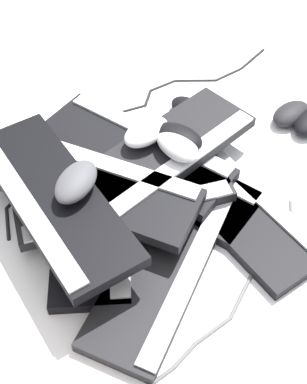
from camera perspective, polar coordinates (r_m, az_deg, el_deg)
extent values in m
plane|color=white|center=(1.13, 1.88, -1.53)|extent=(3.20, 3.20, 0.00)
cube|color=black|center=(1.11, -6.65, -2.24)|extent=(0.17, 0.45, 0.02)
cube|color=silver|center=(1.09, -3.77, -1.62)|extent=(0.06, 0.42, 0.01)
cube|color=black|center=(1.03, 1.06, -7.59)|extent=(0.35, 0.46, 0.02)
cube|color=silver|center=(1.00, 4.06, -8.19)|extent=(0.24, 0.38, 0.01)
cube|color=black|center=(1.13, 8.08, -1.19)|extent=(0.34, 0.46, 0.02)
cube|color=#B2B5BA|center=(1.14, 10.30, 0.55)|extent=(0.23, 0.38, 0.01)
cube|color=black|center=(1.16, 0.67, 1.68)|extent=(0.43, 0.41, 0.02)
cube|color=silver|center=(1.19, 2.26, 3.80)|extent=(0.33, 0.31, 0.01)
cube|color=black|center=(1.09, -3.29, -0.24)|extent=(0.46, 0.23, 0.02)
cube|color=#B2B5BA|center=(1.05, -2.55, -1.95)|extent=(0.42, 0.11, 0.01)
cube|color=black|center=(1.17, -2.00, 4.28)|extent=(0.43, 0.40, 0.02)
cube|color=silver|center=(1.20, -0.40, 6.36)|extent=(0.34, 0.30, 0.01)
cube|color=black|center=(1.13, 0.86, 4.14)|extent=(0.44, 0.39, 0.02)
cube|color=silver|center=(1.09, 2.94, 3.18)|extent=(0.35, 0.29, 0.01)
cube|color=black|center=(1.07, -6.77, 0.60)|extent=(0.46, 0.35, 0.02)
cube|color=silver|center=(1.09, -5.46, 3.16)|extent=(0.38, 0.24, 0.01)
cube|color=black|center=(1.02, -10.52, -0.55)|extent=(0.33, 0.46, 0.02)
cube|color=#B2B5BA|center=(1.00, -13.49, -1.34)|extent=(0.22, 0.39, 0.01)
ellipsoid|color=black|center=(1.11, 2.62, 5.91)|extent=(0.13, 0.12, 0.04)
ellipsoid|color=black|center=(1.31, 3.86, 8.73)|extent=(0.12, 0.13, 0.04)
ellipsoid|color=silver|center=(1.12, -0.78, 6.43)|extent=(0.13, 0.12, 0.04)
ellipsoid|color=black|center=(1.34, 14.47, 8.10)|extent=(0.13, 0.12, 0.04)
ellipsoid|color=#B7B7BC|center=(1.09, 2.55, 5.01)|extent=(0.11, 0.13, 0.04)
ellipsoid|color=#4C4C51|center=(0.99, -8.26, 1.09)|extent=(0.11, 0.13, 0.04)
cylinder|color=#59595B|center=(1.13, 14.59, -2.96)|extent=(0.03, 0.10, 0.01)
cylinder|color=#59595B|center=(1.08, 13.04, -6.09)|extent=(0.08, 0.04, 0.01)
cylinder|color=#59595B|center=(1.04, 10.50, -8.54)|extent=(0.05, 0.06, 0.01)
cylinder|color=#59595B|center=(1.00, 9.00, -11.53)|extent=(0.05, 0.06, 0.01)
cylinder|color=#59595B|center=(0.97, 6.42, -14.41)|extent=(0.07, 0.05, 0.01)
cylinder|color=#59595B|center=(0.95, 3.36, -16.96)|extent=(0.05, 0.04, 0.01)
cylinder|color=#59595B|center=(0.93, -0.17, -19.72)|extent=(0.08, 0.05, 0.01)
sphere|color=#59595B|center=(1.16, 14.43, -0.96)|extent=(0.01, 0.01, 0.01)
sphere|color=#59595B|center=(1.10, 14.77, -5.08)|extent=(0.01, 0.01, 0.01)
sphere|color=#59595B|center=(1.06, 11.23, -7.12)|extent=(0.01, 0.01, 0.01)
sphere|color=#59595B|center=(1.02, 9.74, -10.02)|extent=(0.01, 0.01, 0.01)
sphere|color=#59595B|center=(0.99, 8.23, -13.09)|extent=(0.01, 0.01, 0.01)
sphere|color=#59595B|center=(0.96, 4.54, -15.76)|extent=(0.01, 0.01, 0.01)
sphere|color=#59595B|center=(0.94, 2.14, -18.19)|extent=(0.01, 0.01, 0.01)
cylinder|color=black|center=(1.13, -15.34, -3.16)|extent=(0.02, 0.08, 0.01)
cylinder|color=black|center=(1.18, -13.75, 0.29)|extent=(0.07, 0.10, 0.01)
cylinder|color=black|center=(1.23, -10.42, 3.58)|extent=(0.08, 0.08, 0.01)
cylinder|color=black|center=(1.27, -8.20, 5.79)|extent=(0.03, 0.05, 0.01)
cylinder|color=black|center=(1.31, -5.86, 7.51)|extent=(0.09, 0.06, 0.01)
cylinder|color=black|center=(1.34, -2.49, 8.87)|extent=(0.08, 0.03, 0.01)
cylinder|color=black|center=(1.37, -0.61, 10.09)|extent=(0.03, 0.06, 0.01)
cylinder|color=black|center=(1.41, 0.99, 11.37)|extent=(0.07, 0.04, 0.01)
cylinder|color=black|center=(1.43, 4.48, 11.85)|extent=(0.11, 0.02, 0.01)
cylinder|color=black|center=(1.46, 8.03, 12.41)|extent=(0.08, 0.05, 0.01)
cylinder|color=black|center=(1.53, 10.53, 13.86)|extent=(0.09, 0.08, 0.01)
sphere|color=black|center=(1.11, -15.22, -4.77)|extent=(0.01, 0.01, 0.01)
sphere|color=black|center=(1.16, -15.45, -1.61)|extent=(0.01, 0.01, 0.01)
sphere|color=black|center=(1.21, -12.12, 2.11)|extent=(0.01, 0.01, 0.01)
sphere|color=black|center=(1.26, -8.77, 4.99)|extent=(0.01, 0.01, 0.01)
sphere|color=black|center=(1.29, -7.65, 6.57)|extent=(0.01, 0.01, 0.01)
sphere|color=black|center=(1.33, -4.11, 8.43)|extent=(0.01, 0.01, 0.01)
sphere|color=black|center=(1.35, -0.90, 9.30)|extent=(0.01, 0.01, 0.01)
sphere|color=black|center=(1.40, -0.32, 10.86)|extent=(0.01, 0.01, 0.01)
sphere|color=black|center=(1.43, 2.28, 11.86)|extent=(0.01, 0.01, 0.01)
sphere|color=black|center=(1.44, 6.66, 11.83)|extent=(0.01, 0.01, 0.01)
sphere|color=black|center=(1.49, 9.36, 12.95)|extent=(0.01, 0.01, 0.01)
sphere|color=black|center=(1.57, 11.65, 14.72)|extent=(0.01, 0.01, 0.01)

